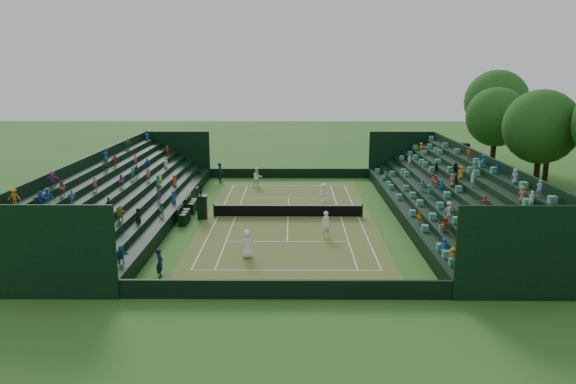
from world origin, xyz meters
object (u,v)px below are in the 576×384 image
at_px(umpire_chair, 202,204).
at_px(player_near_west, 247,244).
at_px(player_near_east, 325,224).
at_px(tennis_net, 288,210).
at_px(player_far_east, 324,193).
at_px(player_far_west, 257,178).

xyz_separation_m(umpire_chair, player_near_west, (4.20, -9.07, -0.29)).
relative_size(umpire_chair, player_near_west, 1.55).
xyz_separation_m(umpire_chair, player_near_east, (9.22, -4.80, -0.24)).
bearing_deg(player_near_east, tennis_net, -93.40).
height_order(player_near_west, player_near_east, player_near_east).
bearing_deg(player_far_east, umpire_chair, 175.76).
bearing_deg(player_near_west, player_far_west, -108.17).
height_order(player_near_west, player_far_west, player_far_west).
xyz_separation_m(tennis_net, player_far_east, (3.08, 5.14, 0.29)).
bearing_deg(player_far_east, player_near_west, -145.16).
distance_m(umpire_chair, player_near_east, 10.40).
relative_size(player_near_west, player_far_east, 1.09).
bearing_deg(player_near_east, player_far_east, -121.79).
height_order(tennis_net, player_near_west, player_near_west).
distance_m(player_near_west, player_near_east, 6.58).
bearing_deg(umpire_chair, player_near_west, -65.13).
bearing_deg(player_near_west, tennis_net, -124.03).
bearing_deg(player_far_west, tennis_net, -98.16).
distance_m(tennis_net, player_near_east, 6.00).
distance_m(player_near_west, player_far_east, 15.78).
bearing_deg(umpire_chair, player_far_east, 30.54).
relative_size(umpire_chair, player_far_west, 1.39).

